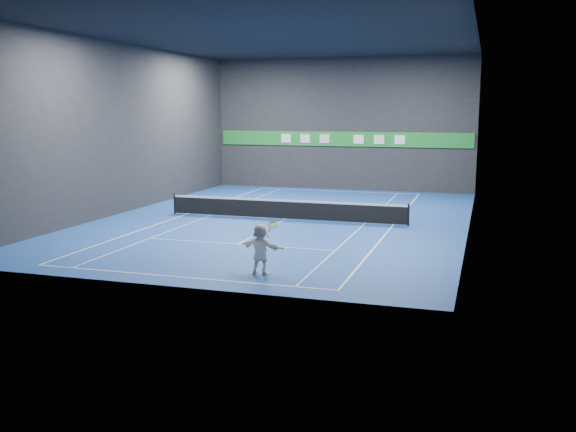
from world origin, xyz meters
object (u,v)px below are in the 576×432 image
(player, at_px, (261,249))
(tennis_ball, at_px, (258,183))
(tennis_racket, at_px, (272,226))
(tennis_net, at_px, (285,209))

(player, bearing_deg, tennis_ball, -18.18)
(player, xyz_separation_m, tennis_ball, (-0.08, 0.05, 2.21))
(player, height_order, tennis_racket, tennis_racket)
(player, height_order, tennis_ball, tennis_ball)
(tennis_net, height_order, tennis_racket, tennis_racket)
(tennis_net, bearing_deg, tennis_racket, -74.67)
(player, xyz_separation_m, tennis_racket, (0.39, 0.05, 0.79))
(tennis_net, xyz_separation_m, tennis_racket, (2.92, -10.66, 1.12))
(tennis_net, distance_m, tennis_racket, 11.11)
(tennis_racket, bearing_deg, tennis_net, 105.33)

